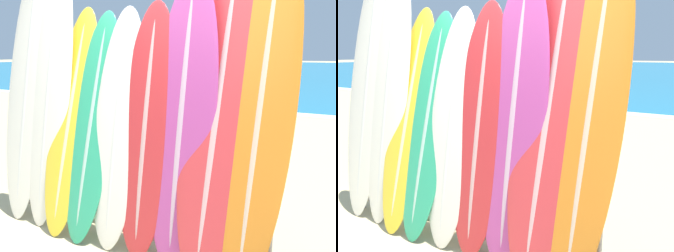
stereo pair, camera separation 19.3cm
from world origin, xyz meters
TOP-DOWN VIEW (x-y plane):
  - surfboard_rack at (-0.18, 0.68)m, footprint 2.74×0.04m
  - surfboard_slot_0 at (-1.39, 0.73)m, footprint 0.58×0.55m
  - surfboard_slot_1 at (-1.06, 0.72)m, footprint 0.54×0.53m
  - surfboard_slot_2 at (-0.76, 0.70)m, footprint 0.52×0.64m
  - surfboard_slot_3 at (-0.49, 0.68)m, footprint 0.51×0.61m
  - surfboard_slot_4 at (-0.18, 0.67)m, footprint 0.52×0.47m
  - surfboard_slot_5 at (0.12, 0.67)m, footprint 0.53×0.43m
  - surfboard_slot_6 at (0.44, 0.69)m, footprint 0.57×0.45m
  - surfboard_slot_7 at (0.72, 0.74)m, footprint 0.60×0.74m
  - surfboard_slot_8 at (1.04, 0.75)m, footprint 0.50×0.76m
  - person_near_water at (-1.21, 3.36)m, footprint 0.28×0.29m

SIDE VIEW (x-z plane):
  - surfboard_rack at x=-0.18m, z-range 0.04..0.95m
  - person_near_water at x=-1.21m, z-range 0.08..1.81m
  - surfboard_slot_3 at x=-0.49m, z-range 0.00..2.07m
  - surfboard_slot_4 at x=-0.18m, z-range 0.00..2.08m
  - surfboard_slot_5 at x=0.12m, z-range 0.00..2.11m
  - surfboard_slot_2 at x=-0.76m, z-range 0.00..2.12m
  - surfboard_slot_6 at x=0.44m, z-range 0.00..2.32m
  - surfboard_slot_7 at x=0.72m, z-range 0.00..2.49m
  - surfboard_slot_8 at x=1.04m, z-range 0.00..2.57m
  - surfboard_slot_1 at x=-1.06m, z-range 0.00..2.59m
  - surfboard_slot_0 at x=-1.39m, z-range 0.00..2.66m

